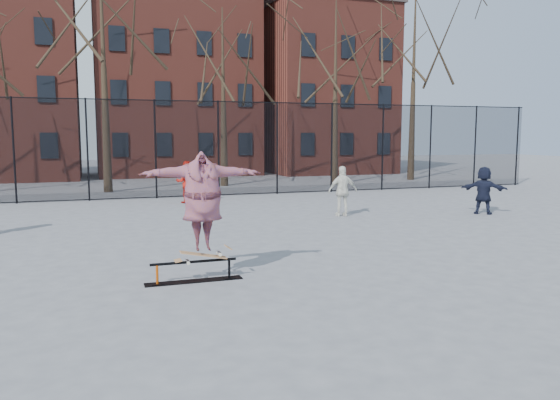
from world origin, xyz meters
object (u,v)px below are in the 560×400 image
object	(u,v)px
skateboard	(203,257)
bystander_navy	(484,190)
bystander_red	(186,182)
skater	(203,205)
skate_rail	(194,273)
bystander_white	(343,191)

from	to	relation	value
skateboard	bystander_navy	world-z (taller)	bystander_navy
bystander_red	skater	bearing A→B (deg)	92.08
skateboard	skater	size ratio (longest dim) A/B	0.42
skate_rail	bystander_white	world-z (taller)	bystander_white
skater	bystander_red	xyz separation A→B (m)	(1.56, 11.26, -0.56)
skateboard	bystander_navy	size ratio (longest dim) A/B	0.58
bystander_red	bystander_navy	size ratio (longest dim) A/B	1.02
skateboard	bystander_navy	xyz separation A→B (m)	(10.26, 5.16, 0.35)
bystander_white	bystander_red	bearing A→B (deg)	-41.90
skate_rail	skateboard	size ratio (longest dim) A/B	1.92
bystander_white	skater	bearing A→B (deg)	56.16
skater	skate_rail	bearing A→B (deg)	-177.94
skate_rail	bystander_red	distance (m)	11.42
skateboard	skater	xyz separation A→B (m)	(0.00, -0.00, 0.93)
skater	skateboard	bearing A→B (deg)	92.06
skateboard	bystander_navy	distance (m)	11.49
skate_rail	bystander_red	world-z (taller)	bystander_red
skateboard	skater	distance (m)	0.93
bystander_red	skateboard	bearing A→B (deg)	92.08
skate_rail	skateboard	distance (m)	0.33
skateboard	bystander_red	world-z (taller)	bystander_red
bystander_white	bystander_navy	size ratio (longest dim) A/B	1.03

